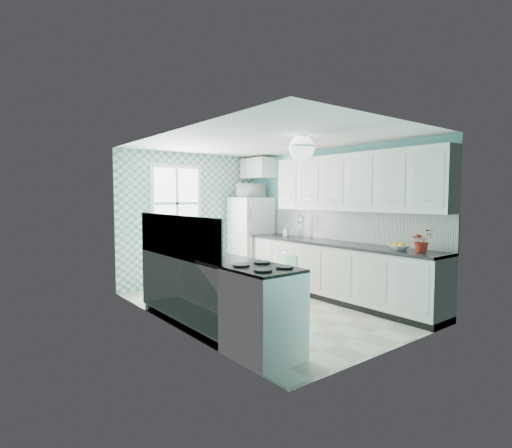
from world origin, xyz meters
TOP-DOWN VIEW (x-y plane):
  - floor at (0.00, 0.00)m, footprint 3.00×4.40m
  - ceiling at (0.00, 0.00)m, footprint 3.00×4.40m
  - wall_back at (0.00, 2.21)m, footprint 3.00×0.02m
  - wall_front at (0.00, -2.21)m, footprint 3.00×0.02m
  - wall_left at (-1.51, 0.00)m, footprint 0.02×4.40m
  - wall_right at (1.51, 0.00)m, footprint 0.02×4.40m
  - accent_wall at (0.00, 2.19)m, footprint 3.00×0.01m
  - window at (-0.35, 2.16)m, footprint 1.04×0.05m
  - backsplash_right at (1.49, -0.40)m, footprint 0.02×3.60m
  - backsplash_left at (-1.49, -0.07)m, footprint 0.02×2.15m
  - upper_cabinets_right at (1.33, -0.60)m, footprint 0.33×3.20m
  - upper_cabinet_fridge at (1.30, 1.83)m, footprint 0.40×0.74m
  - ceiling_light at (0.00, -0.80)m, footprint 0.34×0.34m
  - base_cabinets_right at (1.20, -0.40)m, footprint 0.60×3.60m
  - countertop_right at (1.19, -0.40)m, footprint 0.63×3.60m
  - base_cabinets_left at (-1.20, -0.07)m, footprint 0.60×2.15m
  - countertop_left at (-1.19, -0.07)m, footprint 0.63×2.15m
  - fridge at (1.11, 1.78)m, footprint 0.72×0.72m
  - stove at (-1.20, -1.46)m, footprint 0.62×0.77m
  - sink at (1.20, 0.54)m, footprint 0.45×0.38m
  - rug at (0.21, 0.29)m, footprint 1.16×1.34m
  - dish_towel at (0.89, 0.34)m, footprint 0.11×0.25m
  - fruit_bowl at (1.20, -1.52)m, footprint 0.33×0.33m
  - potted_plant at (1.20, -1.85)m, footprint 0.34×0.32m
  - soap_bottle at (1.25, 0.87)m, footprint 0.11×0.11m
  - microwave at (1.11, 1.78)m, footprint 0.51×0.36m

SIDE VIEW (x-z plane):
  - floor at x=0.00m, z-range -0.02..0.00m
  - rug at x=0.21m, z-range 0.00..0.02m
  - base_cabinets_right at x=1.20m, z-range 0.00..0.90m
  - base_cabinets_left at x=-1.20m, z-range 0.00..0.90m
  - dish_towel at x=0.89m, z-range 0.28..0.68m
  - stove at x=-1.20m, z-range 0.02..0.95m
  - fridge at x=1.11m, z-range 0.00..1.66m
  - countertop_right at x=1.19m, z-range 0.90..0.94m
  - countertop_left at x=-1.19m, z-range 0.90..0.94m
  - sink at x=1.20m, z-range 0.67..1.20m
  - fruit_bowl at x=1.20m, z-range 0.94..1.00m
  - soap_bottle at x=1.25m, z-range 0.94..1.13m
  - potted_plant at x=1.20m, z-range 0.94..1.25m
  - backsplash_right at x=1.49m, z-range 0.94..1.45m
  - backsplash_left at x=-1.49m, z-range 0.94..1.45m
  - wall_back at x=0.00m, z-range 0.00..2.50m
  - wall_front at x=0.00m, z-range 0.00..2.50m
  - wall_left at x=-1.51m, z-range 0.00..2.50m
  - wall_right at x=1.51m, z-range 0.00..2.50m
  - accent_wall at x=0.00m, z-range 0.00..2.50m
  - window at x=-0.35m, z-range 0.83..2.27m
  - microwave at x=1.11m, z-range 1.66..1.93m
  - upper_cabinets_right at x=1.33m, z-range 1.45..2.35m
  - upper_cabinet_fridge at x=1.30m, z-range 2.05..2.45m
  - ceiling_light at x=0.00m, z-range 2.15..2.50m
  - ceiling at x=0.00m, z-range 2.50..2.52m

